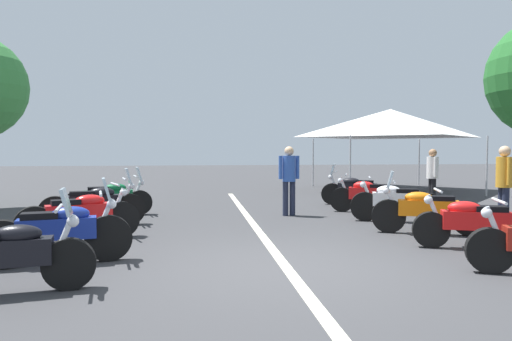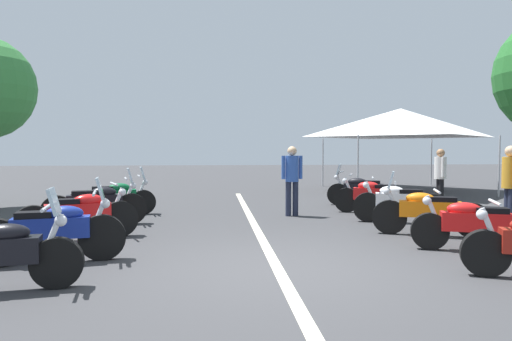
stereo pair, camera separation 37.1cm
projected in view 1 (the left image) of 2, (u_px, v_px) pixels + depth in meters
ground_plane at (286, 267)px, 6.43m from camera, size 80.00×80.00×0.00m
lane_centre_stripe at (258, 230)px, 9.35m from camera, size 15.29×0.16×0.01m
motorcycle_left_row_0 at (3, 255)px, 5.19m from camera, size 0.66×2.04×1.19m
motorcycle_left_row_1 at (60, 231)px, 6.56m from camera, size 0.71×2.05×1.23m
motorcycle_left_row_2 at (80, 215)px, 8.25m from camera, size 1.00×2.03×1.02m
motorcycle_left_row_3 at (95, 204)px, 9.78m from camera, size 0.79×2.14×1.23m
motorcycle_left_row_4 at (109, 197)px, 11.29m from camera, size 0.79×2.10×1.20m
motorcycle_right_row_1 at (474, 222)px, 7.56m from camera, size 0.92×1.92×0.98m
motorcycle_right_row_2 at (427, 210)px, 8.90m from camera, size 1.00×2.02×1.22m
motorcycle_right_row_3 at (396, 201)px, 10.40m from camera, size 0.92×1.98×1.01m
motorcycle_right_row_4 at (370, 195)px, 11.92m from camera, size 0.99×1.98×1.00m
motorcycle_right_row_5 at (356, 189)px, 13.46m from camera, size 1.03×1.96×1.20m
bystander_0 at (289, 175)px, 11.36m from camera, size 0.32×0.53×1.71m
bystander_1 at (504, 180)px, 9.61m from camera, size 0.52×0.32×1.71m
bystander_2 at (432, 173)px, 13.00m from camera, size 0.53×0.32×1.64m
event_tent at (390, 123)px, 18.10m from camera, size 5.48×5.48×3.20m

